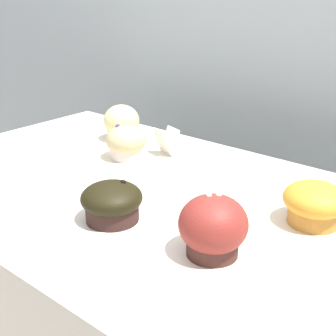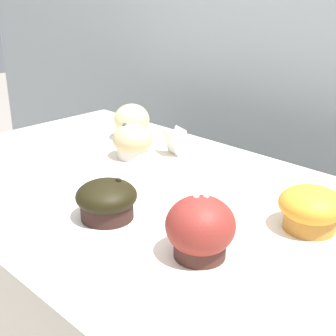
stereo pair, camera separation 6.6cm
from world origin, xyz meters
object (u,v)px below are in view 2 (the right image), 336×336
(muffin_front_right, at_px, (132,122))
(muffin_back_right, at_px, (107,200))
(muffin_front_center, at_px, (200,229))
(muffin_front_left, at_px, (311,208))
(muffin_back_left, at_px, (133,142))

(muffin_front_right, bearing_deg, muffin_back_right, -46.76)
(muffin_front_center, distance_m, muffin_back_right, 0.19)
(muffin_front_left, xyz_separation_m, muffin_front_right, (-0.56, 0.11, 0.01))
(muffin_back_right, height_order, muffin_front_right, muffin_front_right)
(muffin_front_right, bearing_deg, muffin_back_left, -40.47)
(muffin_back_left, xyz_separation_m, muffin_back_right, (0.19, -0.23, -0.00))
(muffin_front_left, bearing_deg, muffin_back_right, -141.82)
(muffin_back_left, relative_size, muffin_front_left, 0.87)
(muffin_back_right, relative_size, muffin_front_left, 0.99)
(muffin_back_right, xyz_separation_m, muffin_front_right, (-0.30, 0.32, 0.01))
(muffin_back_left, distance_m, muffin_front_left, 0.46)
(muffin_back_right, distance_m, muffin_front_left, 0.33)
(muffin_front_center, bearing_deg, muffin_front_right, 148.75)
(muffin_front_center, relative_size, muffin_front_left, 0.97)
(muffin_front_center, xyz_separation_m, muffin_front_left, (0.07, 0.19, -0.01))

